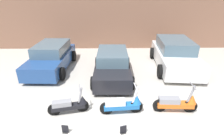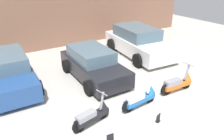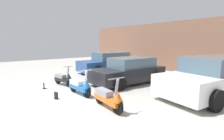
{
  "view_description": "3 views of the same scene",
  "coord_description": "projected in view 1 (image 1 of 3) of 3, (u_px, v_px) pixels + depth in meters",
  "views": [
    {
      "loc": [
        -0.0,
        -3.82,
        3.82
      ],
      "look_at": [
        0.11,
        2.54,
        0.94
      ],
      "focal_mm": 28.0,
      "sensor_mm": 36.0,
      "label": 1
    },
    {
      "loc": [
        -3.71,
        -3.71,
        4.26
      ],
      "look_at": [
        0.34,
        2.66,
        0.77
      ],
      "focal_mm": 35.0,
      "sensor_mm": 36.0,
      "label": 2
    },
    {
      "loc": [
        6.46,
        -1.9,
        2.06
      ],
      "look_at": [
        0.49,
        2.56,
        0.84
      ],
      "focal_mm": 28.0,
      "sensor_mm": 36.0,
      "label": 3
    }
  ],
  "objects": [
    {
      "name": "scooter_front_right",
      "position": [
        123.0,
        104.0,
        5.86
      ],
      "size": [
        1.47,
        0.53,
        1.02
      ],
      "rotation": [
        0.0,
        0.0,
        0.08
      ],
      "color": "black",
      "rests_on": "ground_plane"
    },
    {
      "name": "placard_near_left_scooter",
      "position": [
        65.0,
        129.0,
        5.13
      ],
      "size": [
        0.2,
        0.14,
        0.26
      ],
      "rotation": [
        0.0,
        0.0,
        -0.14
      ],
      "color": "black",
      "rests_on": "ground_plane"
    },
    {
      "name": "placard_near_right_scooter",
      "position": [
        123.0,
        130.0,
        5.11
      ],
      "size": [
        0.2,
        0.16,
        0.26
      ],
      "rotation": [
        0.0,
        0.0,
        0.3
      ],
      "color": "black",
      "rests_on": "ground_plane"
    },
    {
      "name": "car_rear_left",
      "position": [
        52.0,
        57.0,
        9.21
      ],
      "size": [
        2.03,
        4.01,
        1.34
      ],
      "rotation": [
        0.0,
        0.0,
        -1.61
      ],
      "color": "navy",
      "rests_on": "ground_plane"
    },
    {
      "name": "wall_back",
      "position": [
        109.0,
        25.0,
        12.17
      ],
      "size": [
        19.6,
        0.12,
        3.38
      ],
      "primitive_type": "cube",
      "color": "#845B47",
      "rests_on": "ground_plane"
    },
    {
      "name": "scooter_front_center",
      "position": [
        177.0,
        103.0,
        5.92
      ],
      "size": [
        1.51,
        0.54,
        1.05
      ],
      "rotation": [
        0.0,
        0.0,
        -0.05
      ],
      "color": "black",
      "rests_on": "ground_plane"
    },
    {
      "name": "car_rear_right",
      "position": [
        174.0,
        54.0,
        9.4
      ],
      "size": [
        2.42,
        4.54,
        1.49
      ],
      "rotation": [
        0.0,
        0.0,
        -1.66
      ],
      "color": "white",
      "rests_on": "ground_plane"
    },
    {
      "name": "scooter_front_left",
      "position": [
        70.0,
        104.0,
        5.88
      ],
      "size": [
        1.35,
        0.57,
        0.95
      ],
      "rotation": [
        0.0,
        0.0,
        0.2
      ],
      "color": "black",
      "rests_on": "ground_plane"
    },
    {
      "name": "car_rear_center",
      "position": [
        112.0,
        65.0,
        8.33
      ],
      "size": [
        1.87,
        3.77,
        1.27
      ],
      "rotation": [
        0.0,
        0.0,
        -1.59
      ],
      "color": "black",
      "rests_on": "ground_plane"
    },
    {
      "name": "ground_plane",
      "position": [
        110.0,
        136.0,
        5.05
      ],
      "size": [
        28.0,
        28.0,
        0.0
      ],
      "primitive_type": "plane",
      "color": "beige"
    }
  ]
}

